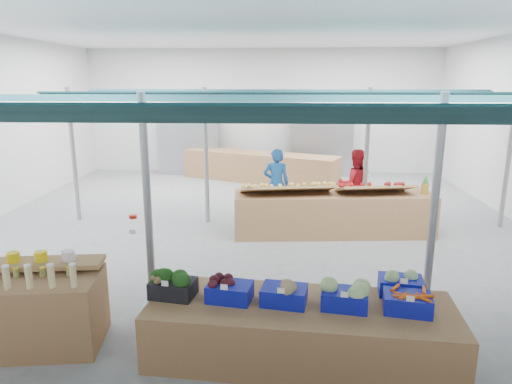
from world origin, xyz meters
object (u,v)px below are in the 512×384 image
(veg_counter, at_px, (300,331))
(fruit_counter, at_px, (333,214))
(bottle_shelf, at_px, (17,309))
(vendor_right, at_px, (355,185))
(vendor_left, at_px, (276,184))

(veg_counter, distance_m, fruit_counter, 4.56)
(fruit_counter, bearing_deg, veg_counter, -105.40)
(bottle_shelf, height_order, vendor_right, vendor_right)
(bottle_shelf, xyz_separation_m, veg_counter, (3.37, -0.09, -0.13))
(veg_counter, xyz_separation_m, vendor_right, (1.45, 5.58, 0.48))
(fruit_counter, bearing_deg, vendor_right, 56.78)
(fruit_counter, xyz_separation_m, vendor_left, (-1.20, 1.10, 0.38))
(vendor_left, bearing_deg, veg_counter, 88.95)
(veg_counter, relative_size, vendor_left, 2.12)
(veg_counter, xyz_separation_m, vendor_left, (-0.35, 5.58, 0.48))
(bottle_shelf, distance_m, vendor_right, 7.31)
(fruit_counter, distance_m, vendor_right, 1.31)
(vendor_left, bearing_deg, vendor_right, 175.39)
(vendor_left, bearing_deg, bottle_shelf, 56.48)
(bottle_shelf, distance_m, vendor_left, 6.27)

